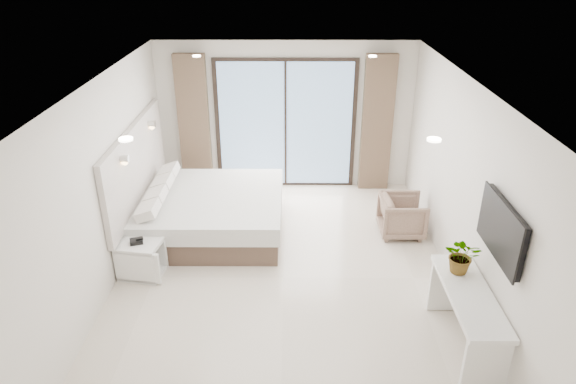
% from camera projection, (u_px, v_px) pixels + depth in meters
% --- Properties ---
extents(ground, '(6.20, 6.20, 0.00)m').
position_uv_depth(ground, '(284.00, 278.00, 7.10)').
color(ground, beige).
rests_on(ground, ground).
extents(room_shell, '(4.62, 6.22, 2.72)m').
position_uv_depth(room_shell, '(270.00, 149.00, 7.19)').
color(room_shell, silver).
rests_on(room_shell, ground).
extents(bed, '(2.24, 2.14, 0.77)m').
position_uv_depth(bed, '(210.00, 213.00, 8.14)').
color(bed, brown).
rests_on(bed, ground).
extents(nightstand, '(0.63, 0.55, 0.51)m').
position_uv_depth(nightstand, '(141.00, 259.00, 7.06)').
color(nightstand, white).
rests_on(nightstand, ground).
extents(phone, '(0.20, 0.18, 0.06)m').
position_uv_depth(phone, '(136.00, 241.00, 6.93)').
color(phone, black).
rests_on(phone, nightstand).
extents(console_desk, '(0.47, 1.51, 0.77)m').
position_uv_depth(console_desk, '(467.00, 308.00, 5.63)').
color(console_desk, white).
rests_on(console_desk, ground).
extents(plant, '(0.51, 0.54, 0.34)m').
position_uv_depth(plant, '(462.00, 259.00, 5.82)').
color(plant, '#33662D').
rests_on(plant, console_desk).
extents(armchair, '(0.63, 0.68, 0.69)m').
position_uv_depth(armchair, '(402.00, 214.00, 8.05)').
color(armchair, '#916E5F').
rests_on(armchair, ground).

